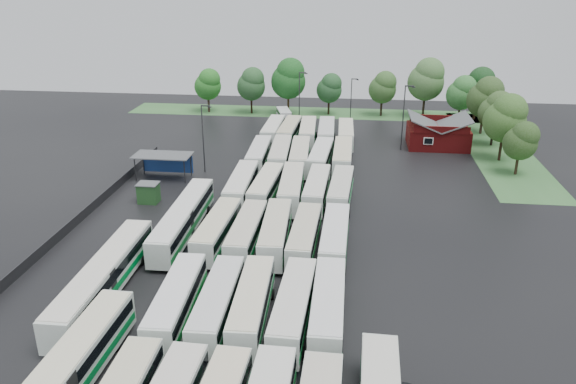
# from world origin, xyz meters

# --- Properties ---
(ground) EXTENTS (160.00, 160.00, 0.00)m
(ground) POSITION_xyz_m (0.00, 0.00, 0.00)
(ground) COLOR black
(ground) RESTS_ON ground
(brick_building) EXTENTS (10.07, 8.60, 5.39)m
(brick_building) POSITION_xyz_m (24.00, 42.77, 1.87)
(brick_building) COLOR maroon
(brick_building) RESTS_ON ground
(wash_shed) EXTENTS (8.20, 4.20, 3.58)m
(wash_shed) POSITION_xyz_m (-17.20, 22.02, 2.99)
(wash_shed) COLOR #2D2D30
(wash_shed) RESTS_ON ground
(utility_hut) EXTENTS (2.70, 2.20, 2.62)m
(utility_hut) POSITION_xyz_m (-16.20, 12.60, 1.32)
(utility_hut) COLOR #1C441C
(utility_hut) RESTS_ON ground
(grass_strip_north) EXTENTS (80.00, 10.00, 0.01)m
(grass_strip_north) POSITION_xyz_m (2.00, 64.80, 0.01)
(grass_strip_north) COLOR #396D35
(grass_strip_north) RESTS_ON ground
(grass_strip_east) EXTENTS (10.00, 50.00, 0.01)m
(grass_strip_east) POSITION_xyz_m (34.00, 42.80, 0.01)
(grass_strip_east) COLOR #396D35
(grass_strip_east) RESTS_ON ground
(west_fence) EXTENTS (0.10, 50.00, 1.20)m
(west_fence) POSITION_xyz_m (-22.20, 8.00, 0.60)
(west_fence) COLOR #2D2D30
(west_fence) RESTS_ON ground
(bus_r1c0) EXTENTS (3.14, 12.31, 3.40)m
(bus_r1c0) POSITION_xyz_m (-4.52, -12.72, 1.87)
(bus_r1c0) COLOR silver
(bus_r1c0) RESTS_ON ground
(bus_r1c1) EXTENTS (2.81, 12.13, 3.36)m
(bus_r1c1) POSITION_xyz_m (-1.00, -12.65, 1.85)
(bus_r1c1) COLOR silver
(bus_r1c1) RESTS_ON ground
(bus_r1c2) EXTENTS (2.99, 12.13, 3.35)m
(bus_r1c2) POSITION_xyz_m (1.87, -12.29, 1.84)
(bus_r1c2) COLOR silver
(bus_r1c2) RESTS_ON ground
(bus_r1c3) EXTENTS (2.96, 12.37, 3.42)m
(bus_r1c3) POSITION_xyz_m (5.39, -12.48, 1.88)
(bus_r1c3) COLOR silver
(bus_r1c3) RESTS_ON ground
(bus_r1c4) EXTENTS (2.73, 12.37, 3.44)m
(bus_r1c4) POSITION_xyz_m (8.25, -12.15, 1.89)
(bus_r1c4) COLOR silver
(bus_r1c4) RESTS_ON ground
(bus_r2c0) EXTENTS (2.99, 12.17, 3.37)m
(bus_r2c0) POSITION_xyz_m (-4.43, 1.52, 1.85)
(bus_r2c0) COLOR silver
(bus_r2c0) RESTS_ON ground
(bus_r2c1) EXTENTS (2.64, 12.07, 3.36)m
(bus_r2c1) POSITION_xyz_m (-1.16, 1.22, 1.85)
(bus_r2c1) COLOR silver
(bus_r2c1) RESTS_ON ground
(bus_r2c2) EXTENTS (3.18, 12.48, 3.45)m
(bus_r2c2) POSITION_xyz_m (1.90, 1.52, 1.90)
(bus_r2c2) COLOR silver
(bus_r2c2) RESTS_ON ground
(bus_r2c3) EXTENTS (2.83, 12.08, 3.35)m
(bus_r2c3) POSITION_xyz_m (5.06, 1.04, 1.84)
(bus_r2c3) COLOR silver
(bus_r2c3) RESTS_ON ground
(bus_r2c4) EXTENTS (2.79, 12.42, 3.45)m
(bus_r2c4) POSITION_xyz_m (8.26, 0.87, 1.90)
(bus_r2c4) COLOR silver
(bus_r2c4) RESTS_ON ground
(bus_r3c0) EXTENTS (2.99, 12.74, 3.53)m
(bus_r3c0) POSITION_xyz_m (-4.41, 14.74, 1.94)
(bus_r3c0) COLOR silver
(bus_r3c0) RESTS_ON ground
(bus_r3c1) EXTENTS (3.14, 12.20, 3.37)m
(bus_r3c1) POSITION_xyz_m (-1.21, 14.90, 1.85)
(bus_r3c1) COLOR silver
(bus_r3c1) RESTS_ON ground
(bus_r3c2) EXTENTS (3.26, 12.79, 3.53)m
(bus_r3c2) POSITION_xyz_m (2.11, 14.78, 1.94)
(bus_r3c2) COLOR silver
(bus_r3c2) RESTS_ON ground
(bus_r3c3) EXTENTS (2.90, 12.27, 3.40)m
(bus_r3c3) POSITION_xyz_m (5.36, 14.89, 1.87)
(bus_r3c3) COLOR silver
(bus_r3c3) RESTS_ON ground
(bus_r3c4) EXTENTS (3.13, 12.26, 3.38)m
(bus_r3c4) POSITION_xyz_m (8.43, 14.81, 1.86)
(bus_r3c4) COLOR silver
(bus_r3c4) RESTS_ON ground
(bus_r4c0) EXTENTS (2.99, 12.33, 3.41)m
(bus_r4c0) POSITION_xyz_m (-4.40, 28.22, 1.88)
(bus_r4c0) COLOR silver
(bus_r4c0) RESTS_ON ground
(bus_r4c1) EXTENTS (3.28, 12.81, 3.53)m
(bus_r4c1) POSITION_xyz_m (-1.14, 28.38, 1.94)
(bus_r4c1) COLOR silver
(bus_r4c1) RESTS_ON ground
(bus_r4c2) EXTENTS (3.29, 12.71, 3.51)m
(bus_r4c2) POSITION_xyz_m (1.85, 28.18, 1.93)
(bus_r4c2) COLOR silver
(bus_r4c2) RESTS_ON ground
(bus_r4c3) EXTENTS (3.28, 12.62, 3.48)m
(bus_r4c3) POSITION_xyz_m (5.04, 28.06, 1.91)
(bus_r4c3) COLOR silver
(bus_r4c3) RESTS_ON ground
(bus_r4c4) EXTENTS (2.70, 12.65, 3.52)m
(bus_r4c4) POSITION_xyz_m (8.26, 28.55, 1.94)
(bus_r4c4) COLOR silver
(bus_r4c4) RESTS_ON ground
(bus_r5c0) EXTENTS (2.75, 12.41, 3.45)m
(bus_r5c0) POSITION_xyz_m (-4.25, 42.13, 1.90)
(bus_r5c0) COLOR silver
(bus_r5c0) RESTS_ON ground
(bus_r5c1) EXTENTS (3.09, 12.50, 3.45)m
(bus_r5c1) POSITION_xyz_m (-1.36, 42.07, 1.90)
(bus_r5c1) COLOR silver
(bus_r5c1) RESTS_ON ground
(bus_r5c2) EXTENTS (3.21, 12.48, 3.44)m
(bus_r5c2) POSITION_xyz_m (1.87, 41.93, 1.89)
(bus_r5c2) COLOR silver
(bus_r5c2) RESTS_ON ground
(bus_r5c3) EXTENTS (3.09, 12.68, 3.51)m
(bus_r5c3) POSITION_xyz_m (5.09, 41.67, 1.93)
(bus_r5c3) COLOR silver
(bus_r5c3) RESTS_ON ground
(bus_r5c4) EXTENTS (2.87, 12.07, 3.34)m
(bus_r5c4) POSITION_xyz_m (8.42, 41.78, 1.84)
(bus_r5c4) COLOR silver
(bus_r5c4) RESTS_ON ground
(artic_bus_west_a) EXTENTS (3.08, 18.76, 3.47)m
(artic_bus_west_a) POSITION_xyz_m (-9.25, -23.25, 1.92)
(artic_bus_west_a) COLOR silver
(artic_bus_west_a) RESTS_ON ground
(artic_bus_west_b) EXTENTS (2.91, 18.66, 3.46)m
(artic_bus_west_b) POSITION_xyz_m (-8.93, 3.89, 1.92)
(artic_bus_west_b) COLOR silver
(artic_bus_west_b) RESTS_ON ground
(artic_bus_west_c) EXTENTS (2.95, 19.05, 3.53)m
(artic_bus_west_c) POSITION_xyz_m (-12.26, -9.72, 1.96)
(artic_bus_west_c) COLOR silver
(artic_bus_west_c) RESTS_ON ground
(minibus) EXTENTS (3.71, 6.32, 2.60)m
(minibus) POSITION_xyz_m (-4.09, 55.90, 1.44)
(minibus) COLOR white
(minibus) RESTS_ON ground
(tree_north_0) EXTENTS (5.61, 5.60, 9.28)m
(tree_north_0) POSITION_xyz_m (-20.92, 62.73, 5.97)
(tree_north_0) COLOR #37261E
(tree_north_0) RESTS_ON ground
(tree_north_1) EXTENTS (5.88, 5.88, 9.73)m
(tree_north_1) POSITION_xyz_m (-11.67, 62.62, 6.26)
(tree_north_1) COLOR black
(tree_north_1) RESTS_ON ground
(tree_north_2) EXTENTS (7.11, 7.11, 11.78)m
(tree_north_2) POSITION_xyz_m (-3.85, 62.45, 7.58)
(tree_north_2) COLOR #3D2A14
(tree_north_2) RESTS_ON ground
(tree_north_3) EXTENTS (5.23, 5.23, 8.67)m
(tree_north_3) POSITION_xyz_m (4.51, 63.62, 5.57)
(tree_north_3) COLOR black
(tree_north_3) RESTS_ON ground
(tree_north_4) EXTENTS (5.62, 5.62, 9.31)m
(tree_north_4) POSITION_xyz_m (15.38, 63.63, 5.99)
(tree_north_4) COLOR black
(tree_north_4) RESTS_ON ground
(tree_north_5) EXTENTS (7.32, 7.32, 12.12)m
(tree_north_5) POSITION_xyz_m (23.95, 63.70, 7.80)
(tree_north_5) COLOR black
(tree_north_5) RESTS_ON ground
(tree_north_6) EXTENTS (6.42, 6.42, 10.63)m
(tree_north_6) POSITION_xyz_m (34.04, 62.94, 6.83)
(tree_north_6) COLOR black
(tree_north_6) RESTS_ON ground
(tree_east_0) EXTENTS (4.90, 4.88, 8.09)m
(tree_east_0) POSITION_xyz_m (33.90, 29.35, 5.20)
(tree_east_0) COLOR #332417
(tree_east_0) RESTS_ON ground
(tree_east_1) EXTENTS (6.50, 6.50, 10.76)m
(tree_east_1) POSITION_xyz_m (33.00, 35.88, 6.92)
(tree_east_1) COLOR black
(tree_east_1) RESTS_ON ground
(tree_east_2) EXTENTS (5.74, 5.74, 9.50)m
(tree_east_2) POSITION_xyz_m (33.55, 44.33, 6.11)
(tree_east_2) COLOR black
(tree_east_2) RESTS_ON ground
(tree_east_3) EXTENTS (6.43, 6.43, 10.64)m
(tree_east_3) POSITION_xyz_m (33.23, 51.86, 6.84)
(tree_east_3) COLOR #39271D
(tree_east_3) RESTS_ON ground
(tree_east_4) EXTENTS (5.74, 5.74, 9.51)m
(tree_east_4) POSITION_xyz_m (30.31, 59.25, 6.12)
(tree_east_4) COLOR #362817
(tree_east_4) RESTS_ON ground
(lamp_post_ne) EXTENTS (1.67, 0.33, 10.85)m
(lamp_post_ne) POSITION_xyz_m (17.87, 39.86, 6.30)
(lamp_post_ne) COLOR #2D2D30
(lamp_post_ne) RESTS_ON ground
(lamp_post_nw) EXTENTS (1.56, 0.30, 10.12)m
(lamp_post_nw) POSITION_xyz_m (-11.94, 25.08, 5.88)
(lamp_post_nw) COLOR #2D2D30
(lamp_post_nw) RESTS_ON ground
(lamp_post_back_w) EXTENTS (1.60, 0.31, 10.39)m
(lamp_post_back_w) POSITION_xyz_m (-0.66, 53.36, 6.03)
(lamp_post_back_w) COLOR #2D2D30
(lamp_post_back_w) RESTS_ON ground
(lamp_post_back_e) EXTENTS (1.41, 0.28, 9.19)m
(lamp_post_back_e) POSITION_xyz_m (9.12, 54.61, 5.33)
(lamp_post_back_e) COLOR #2D2D30
(lamp_post_back_e) RESTS_ON ground
(puddle_1) EXTENTS (3.34, 3.34, 0.01)m
(puddle_1) POSITION_xyz_m (7.54, -19.25, 0.00)
(puddle_1) COLOR black
(puddle_1) RESTS_ON ground
(puddle_2) EXTENTS (5.18, 5.18, 0.01)m
(puddle_2) POSITION_xyz_m (-7.52, -0.34, 0.00)
(puddle_2) COLOR black
(puddle_2) RESTS_ON ground
(puddle_3) EXTENTS (2.89, 2.89, 0.01)m
(puddle_3) POSITION_xyz_m (2.79, 0.16, 0.00)
(puddle_3) COLOR black
(puddle_3) RESTS_ON ground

